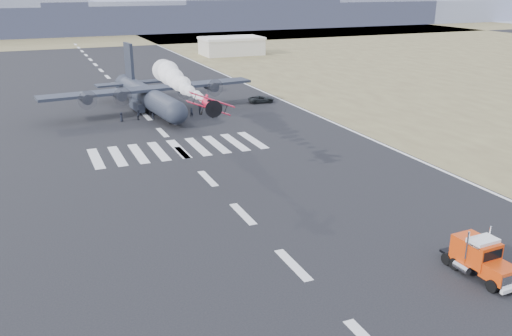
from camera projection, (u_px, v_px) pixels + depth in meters
scrub_far at (69, 38)px, 237.39m from camera, size 500.00×80.00×0.00m
runway_markings at (162, 133)px, 89.47m from camera, size 60.00×260.00×0.01m
ridge_seg_d at (62, 19)px, 261.38m from camera, size 150.00×50.00×13.00m
ridge_seg_e at (192, 14)px, 285.06m from camera, size 150.00×50.00×15.00m
ridge_seg_f at (302, 10)px, 308.75m from camera, size 150.00×50.00×17.00m
ridge_seg_g at (395, 11)px, 333.42m from camera, size 150.00×50.00×13.00m
hangar_right at (232, 46)px, 183.80m from camera, size 20.50×12.50×5.90m
semi_truck at (480, 257)px, 45.54m from camera, size 2.83×7.71×3.44m
aerobatic_biplane at (209, 105)px, 64.91m from camera, size 5.43×5.16×3.25m
smoke_trail at (171, 75)px, 84.32m from camera, size 3.62×26.60×3.62m
transport_aircraft at (148, 95)px, 103.92m from camera, size 40.87×33.58×11.79m
support_vehicle at (261, 99)px, 111.30m from camera, size 5.41×2.87×1.45m
crew_a at (211, 113)px, 99.30m from camera, size 0.72×0.65×1.66m
crew_b at (139, 115)px, 97.46m from camera, size 0.83×1.01×1.80m
crew_c at (154, 114)px, 97.95m from camera, size 1.16×1.14×1.71m
crew_d at (151, 111)px, 100.44m from camera, size 1.03×0.53×1.74m
crew_e at (121, 117)px, 96.33m from camera, size 0.56×0.85×1.67m
crew_f at (213, 108)px, 102.75m from camera, size 0.70×1.70×1.78m
crew_g at (192, 112)px, 99.38m from camera, size 0.74×0.65×1.77m
crew_h at (200, 109)px, 101.46m from camera, size 0.65×0.97×1.89m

